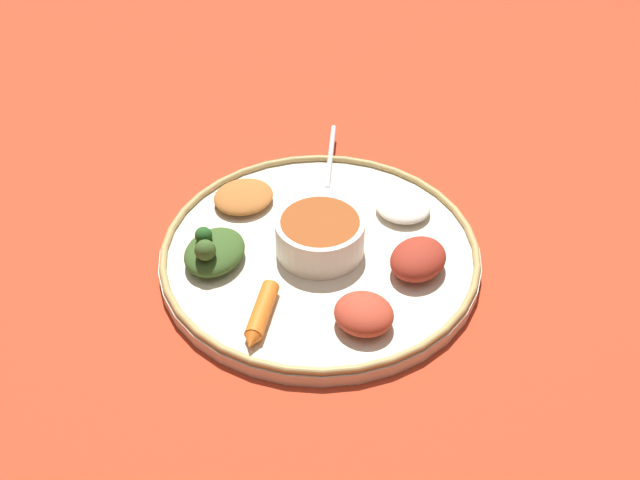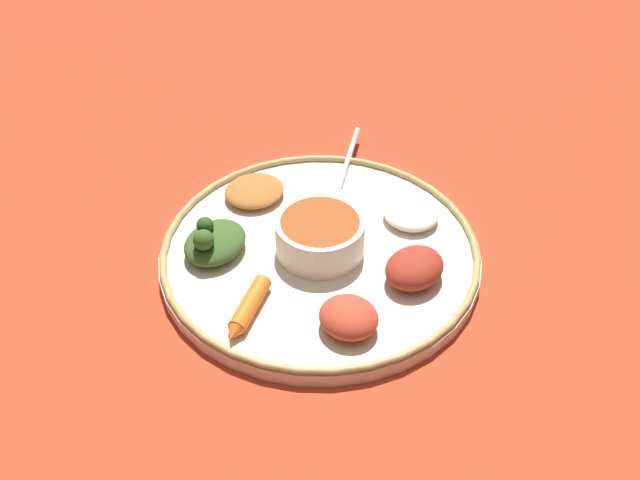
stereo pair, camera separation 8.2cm
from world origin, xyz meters
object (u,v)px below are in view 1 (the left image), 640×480
(greens_pile, at_px, (213,251))
(carrot_near_spoon, at_px, (261,315))
(center_bowl, at_px, (320,235))
(spoon, at_px, (328,177))

(greens_pile, height_order, carrot_near_spoon, greens_pile)
(center_bowl, height_order, carrot_near_spoon, center_bowl)
(spoon, distance_m, greens_pile, 0.20)
(spoon, xyz_separation_m, carrot_near_spoon, (0.24, 0.07, 0.01))
(carrot_near_spoon, bearing_deg, spoon, -163.10)
(center_bowl, distance_m, carrot_near_spoon, 0.12)
(greens_pile, xyz_separation_m, carrot_near_spoon, (0.04, 0.09, -0.01))
(greens_pile, bearing_deg, spoon, 173.30)
(center_bowl, distance_m, greens_pile, 0.12)
(center_bowl, relative_size, spoon, 0.62)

